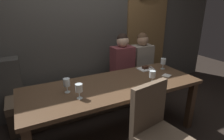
{
  "coord_description": "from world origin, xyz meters",
  "views": [
    {
      "loc": [
        -0.97,
        -1.86,
        1.69
      ],
      "look_at": [
        0.1,
        0.22,
        0.84
      ],
      "focal_mm": 29.79,
      "sensor_mm": 36.0,
      "label": 1
    }
  ],
  "objects_px": {
    "wine_glass_near_right": "(79,89)",
    "fork_on_table": "(152,68)",
    "diner_redhead": "(122,58)",
    "chair_near_side": "(156,127)",
    "wine_glass_near_left": "(152,75)",
    "dessert_plate": "(145,68)",
    "dining_table": "(113,91)",
    "wine_glass_center_back": "(163,62)",
    "wine_glass_end_right": "(67,83)",
    "diner_bearded": "(142,55)",
    "banquette_bench": "(93,97)"
  },
  "relations": [
    {
      "from": "dining_table",
      "to": "banquette_bench",
      "type": "relative_size",
      "value": 0.88
    },
    {
      "from": "diner_redhead",
      "to": "wine_glass_near_right",
      "type": "xyz_separation_m",
      "value": [
        -1.03,
        -0.87,
        0.03
      ]
    },
    {
      "from": "banquette_bench",
      "to": "wine_glass_end_right",
      "type": "relative_size",
      "value": 15.24
    },
    {
      "from": "wine_glass_near_right",
      "to": "wine_glass_near_left",
      "type": "relative_size",
      "value": 1.0
    },
    {
      "from": "dining_table",
      "to": "fork_on_table",
      "type": "height_order",
      "value": "fork_on_table"
    },
    {
      "from": "diner_bearded",
      "to": "wine_glass_end_right",
      "type": "distance_m",
      "value": 1.66
    },
    {
      "from": "chair_near_side",
      "to": "wine_glass_end_right",
      "type": "distance_m",
      "value": 1.05
    },
    {
      "from": "wine_glass_near_left",
      "to": "wine_glass_end_right",
      "type": "relative_size",
      "value": 1.0
    },
    {
      "from": "chair_near_side",
      "to": "diner_redhead",
      "type": "bearing_deg",
      "value": 72.37
    },
    {
      "from": "wine_glass_near_left",
      "to": "dessert_plate",
      "type": "distance_m",
      "value": 0.53
    },
    {
      "from": "wine_glass_near_right",
      "to": "wine_glass_center_back",
      "type": "distance_m",
      "value": 1.45
    },
    {
      "from": "chair_near_side",
      "to": "diner_bearded",
      "type": "xyz_separation_m",
      "value": [
        0.86,
        1.45,
        0.25
      ]
    },
    {
      "from": "fork_on_table",
      "to": "banquette_bench",
      "type": "bearing_deg",
      "value": 166.18
    },
    {
      "from": "wine_glass_end_right",
      "to": "wine_glass_center_back",
      "type": "relative_size",
      "value": 1.0
    },
    {
      "from": "chair_near_side",
      "to": "wine_glass_near_left",
      "type": "relative_size",
      "value": 5.98
    },
    {
      "from": "banquette_bench",
      "to": "diner_bearded",
      "type": "bearing_deg",
      "value": 1.82
    },
    {
      "from": "dining_table",
      "to": "diner_redhead",
      "type": "relative_size",
      "value": 2.82
    },
    {
      "from": "wine_glass_center_back",
      "to": "fork_on_table",
      "type": "distance_m",
      "value": 0.19
    },
    {
      "from": "diner_bearded",
      "to": "banquette_bench",
      "type": "bearing_deg",
      "value": -178.18
    },
    {
      "from": "wine_glass_near_left",
      "to": "dessert_plate",
      "type": "bearing_deg",
      "value": 62.85
    },
    {
      "from": "diner_redhead",
      "to": "fork_on_table",
      "type": "bearing_deg",
      "value": -59.61
    },
    {
      "from": "wine_glass_near_right",
      "to": "fork_on_table",
      "type": "relative_size",
      "value": 0.96
    },
    {
      "from": "banquette_bench",
      "to": "wine_glass_near_right",
      "type": "height_order",
      "value": "wine_glass_near_right"
    },
    {
      "from": "chair_near_side",
      "to": "wine_glass_near_right",
      "type": "height_order",
      "value": "chair_near_side"
    },
    {
      "from": "chair_near_side",
      "to": "diner_bearded",
      "type": "bearing_deg",
      "value": 59.26
    },
    {
      "from": "dessert_plate",
      "to": "banquette_bench",
      "type": "bearing_deg",
      "value": 147.71
    },
    {
      "from": "wine_glass_near_left",
      "to": "wine_glass_center_back",
      "type": "height_order",
      "value": "same"
    },
    {
      "from": "dining_table",
      "to": "dessert_plate",
      "type": "height_order",
      "value": "dessert_plate"
    },
    {
      "from": "wine_glass_center_back",
      "to": "dessert_plate",
      "type": "distance_m",
      "value": 0.29
    },
    {
      "from": "diner_redhead",
      "to": "fork_on_table",
      "type": "height_order",
      "value": "diner_redhead"
    },
    {
      "from": "banquette_bench",
      "to": "wine_glass_near_left",
      "type": "distance_m",
      "value": 1.18
    },
    {
      "from": "wine_glass_end_right",
      "to": "fork_on_table",
      "type": "bearing_deg",
      "value": 8.81
    },
    {
      "from": "banquette_bench",
      "to": "chair_near_side",
      "type": "distance_m",
      "value": 1.46
    },
    {
      "from": "banquette_bench",
      "to": "wine_glass_near_right",
      "type": "xyz_separation_m",
      "value": [
        -0.48,
        -0.86,
        0.62
      ]
    },
    {
      "from": "wine_glass_center_back",
      "to": "dessert_plate",
      "type": "relative_size",
      "value": 0.86
    },
    {
      "from": "diner_bearded",
      "to": "wine_glass_end_right",
      "type": "height_order",
      "value": "diner_bearded"
    },
    {
      "from": "wine_glass_center_back",
      "to": "wine_glass_near_right",
      "type": "bearing_deg",
      "value": -167.35
    },
    {
      "from": "diner_bearded",
      "to": "wine_glass_end_right",
      "type": "relative_size",
      "value": 4.63
    },
    {
      "from": "wine_glass_near_right",
      "to": "banquette_bench",
      "type": "bearing_deg",
      "value": 60.74
    },
    {
      "from": "diner_redhead",
      "to": "wine_glass_end_right",
      "type": "height_order",
      "value": "diner_redhead"
    },
    {
      "from": "wine_glass_near_left",
      "to": "wine_glass_center_back",
      "type": "xyz_separation_m",
      "value": [
        0.49,
        0.35,
        0.0
      ]
    },
    {
      "from": "wine_glass_near_right",
      "to": "wine_glass_end_right",
      "type": "xyz_separation_m",
      "value": [
        -0.08,
        0.2,
        0.0
      ]
    },
    {
      "from": "chair_near_side",
      "to": "fork_on_table",
      "type": "height_order",
      "value": "chair_near_side"
    },
    {
      "from": "banquette_bench",
      "to": "wine_glass_near_left",
      "type": "relative_size",
      "value": 15.24
    },
    {
      "from": "diner_redhead",
      "to": "wine_glass_near_right",
      "type": "relative_size",
      "value": 4.75
    },
    {
      "from": "dining_table",
      "to": "fork_on_table",
      "type": "bearing_deg",
      "value": 17.55
    },
    {
      "from": "wine_glass_near_right",
      "to": "fork_on_table",
      "type": "height_order",
      "value": "wine_glass_near_right"
    },
    {
      "from": "wine_glass_end_right",
      "to": "wine_glass_center_back",
      "type": "bearing_deg",
      "value": 4.46
    },
    {
      "from": "chair_near_side",
      "to": "wine_glass_center_back",
      "type": "distance_m",
      "value": 1.26
    },
    {
      "from": "chair_near_side",
      "to": "wine_glass_near_right",
      "type": "bearing_deg",
      "value": 135.2
    }
  ]
}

